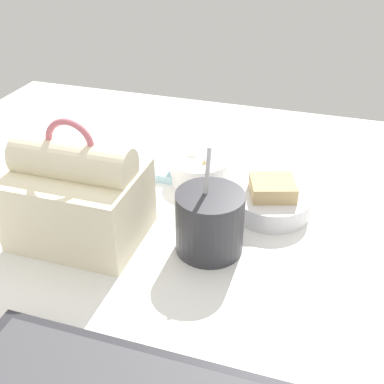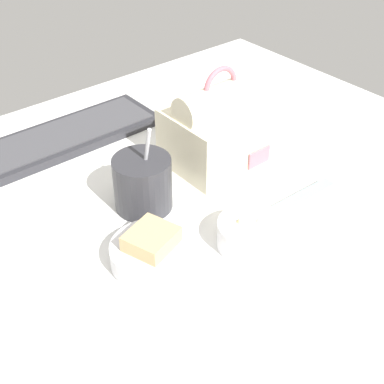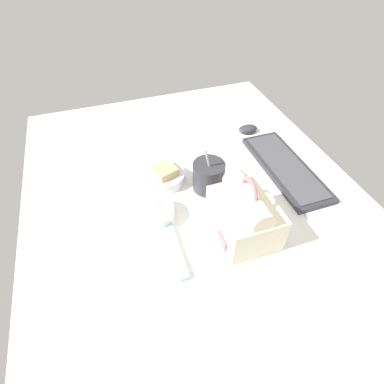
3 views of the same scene
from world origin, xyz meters
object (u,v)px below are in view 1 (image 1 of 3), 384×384
at_px(soup_cup, 210,221).
at_px(bento_bowl_sandwich, 271,201).
at_px(lunch_bag, 78,196).
at_px(bento_bowl_snacks, 199,169).
at_px(chopstick_case, 132,171).

xyz_separation_m(soup_cup, bento_bowl_sandwich, (-0.08, -0.13, -0.03)).
height_order(lunch_bag, soup_cup, lunch_bag).
xyz_separation_m(bento_bowl_snacks, chopstick_case, (0.13, 0.02, -0.02)).
height_order(bento_bowl_snacks, chopstick_case, bento_bowl_snacks).
bearing_deg(bento_bowl_snacks, soup_cup, 110.97).
bearing_deg(bento_bowl_sandwich, soup_cup, 59.87).
bearing_deg(lunch_bag, bento_bowl_sandwich, -150.81).
bearing_deg(chopstick_case, bento_bowl_snacks, -170.65).
xyz_separation_m(soup_cup, bento_bowl_snacks, (0.08, -0.20, -0.03)).
relative_size(lunch_bag, bento_bowl_sandwich, 1.52).
distance_m(bento_bowl_sandwich, chopstick_case, 0.29).
height_order(lunch_bag, chopstick_case, lunch_bag).
bearing_deg(lunch_bag, chopstick_case, -89.38).
relative_size(soup_cup, bento_bowl_snacks, 1.48).
relative_size(soup_cup, chopstick_case, 0.85).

